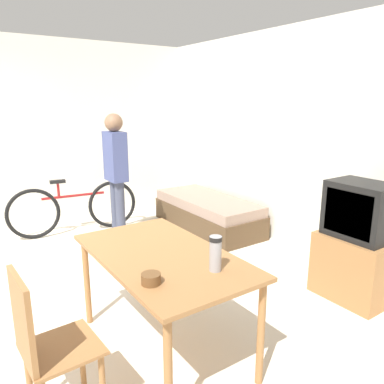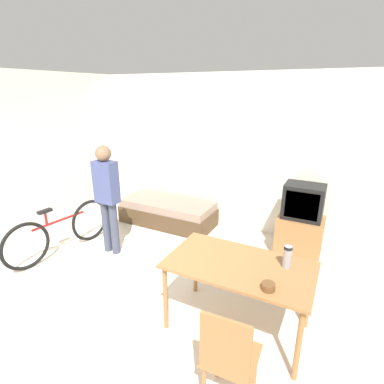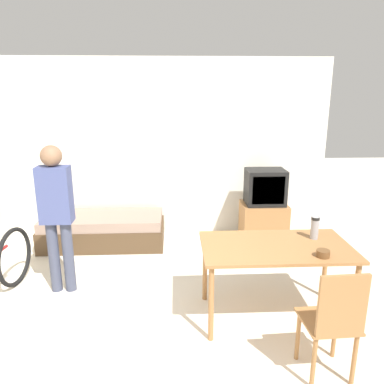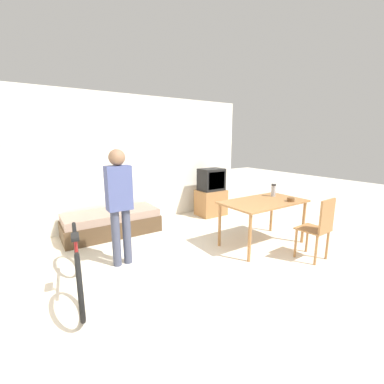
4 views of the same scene
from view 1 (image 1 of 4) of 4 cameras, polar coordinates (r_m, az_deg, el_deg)
wall_back at (r=5.07m, az=11.80°, el=8.06°), size 5.44×0.06×2.70m
wall_left at (r=6.07m, az=-16.51°, el=8.72°), size 0.06×4.49×2.70m
daybed at (r=5.50m, az=2.39°, el=-3.21°), size 1.77×0.76×0.46m
tv at (r=3.84m, az=23.82°, el=-7.56°), size 0.66×0.50×1.12m
dining_table at (r=2.74m, az=-4.54°, el=-10.94°), size 1.44×0.82×0.78m
wooden_chair at (r=2.37m, az=-21.60°, el=-20.60°), size 0.42×0.42×0.97m
bicycle at (r=5.51m, az=-17.49°, el=-2.37°), size 0.28×1.77×0.78m
person_standing at (r=4.88m, az=-11.52°, el=3.45°), size 0.34×0.22×1.68m
thermos_flask at (r=2.41m, az=3.60°, el=-9.08°), size 0.08×0.08×0.23m
mate_bowl at (r=2.30m, az=-6.26°, el=-13.01°), size 0.12×0.12×0.06m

